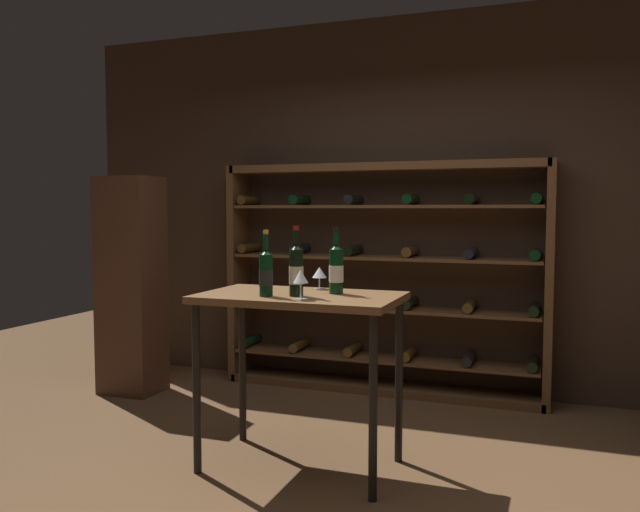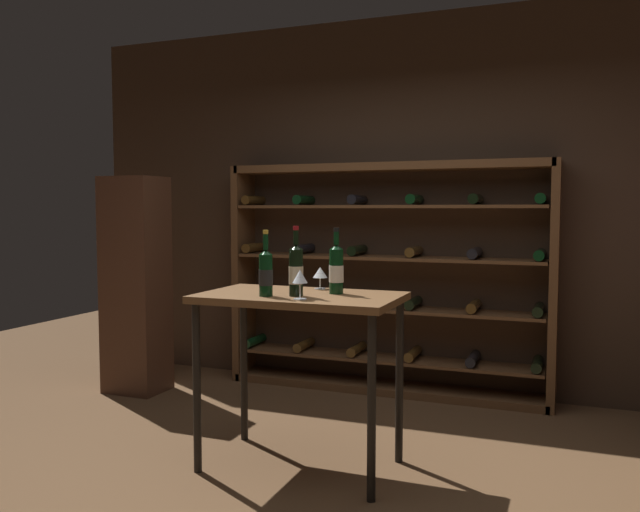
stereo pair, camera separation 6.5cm
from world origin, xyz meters
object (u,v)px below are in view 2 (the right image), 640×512
at_px(display_cabinet, 136,285).
at_px(wine_glass_stemmed_left, 300,278).
at_px(wine_bottle_gold_foil, 266,273).
at_px(tasting_table, 300,316).
at_px(wine_glass_stemmed_center, 320,273).
at_px(wine_rack, 385,279).
at_px(wine_bottle_black_capsule, 336,269).
at_px(wine_bottle_green_slim, 296,270).

relative_size(display_cabinet, wine_glass_stemmed_left, 10.91).
bearing_deg(wine_bottle_gold_foil, display_cabinet, 146.89).
bearing_deg(tasting_table, wine_glass_stemmed_center, 84.82).
height_order(wine_bottle_gold_foil, wine_glass_stemmed_left, wine_bottle_gold_foil).
relative_size(wine_bottle_gold_foil, wine_glass_stemmed_left, 2.29).
height_order(wine_rack, wine_bottle_black_capsule, wine_rack).
bearing_deg(wine_glass_stemmed_center, display_cabinet, 159.21).
bearing_deg(wine_bottle_gold_foil, wine_rack, 84.86).
relative_size(tasting_table, wine_glass_stemmed_center, 8.47).
bearing_deg(tasting_table, wine_glass_stemmed_left, -66.77).
xyz_separation_m(display_cabinet, wine_glass_stemmed_left, (1.89, -1.14, 0.24)).
relative_size(wine_rack, wine_glass_stemmed_left, 16.45).
height_order(wine_bottle_gold_foil, wine_glass_stemmed_center, wine_bottle_gold_foil).
bearing_deg(wine_glass_stemmed_left, display_cabinet, 148.87).
bearing_deg(wine_rack, display_cabinet, -159.36).
height_order(tasting_table, display_cabinet, display_cabinet).
bearing_deg(wine_bottle_gold_foil, wine_bottle_black_capsule, 36.37).
height_order(display_cabinet, wine_bottle_green_slim, display_cabinet).
distance_m(wine_rack, wine_glass_stemmed_left, 1.84).
distance_m(wine_bottle_black_capsule, wine_glass_stemmed_left, 0.30).
bearing_deg(wine_bottle_black_capsule, wine_bottle_green_slim, -135.09).
height_order(display_cabinet, wine_bottle_black_capsule, display_cabinet).
bearing_deg(wine_glass_stemmed_left, wine_bottle_black_capsule, 71.56).
relative_size(wine_bottle_gold_foil, wine_glass_stemmed_center, 2.76).
xyz_separation_m(wine_bottle_green_slim, wine_glass_stemmed_left, (0.07, -0.12, -0.03)).
distance_m(tasting_table, wine_bottle_green_slim, 0.27).
relative_size(tasting_table, wine_bottle_green_slim, 2.90).
relative_size(wine_bottle_black_capsule, wine_glass_stemmed_center, 2.83).
height_order(wine_rack, wine_glass_stemmed_center, wine_rack).
xyz_separation_m(wine_bottle_green_slim, wine_glass_stemmed_center, (0.01, 0.33, -0.05)).
bearing_deg(wine_bottle_green_slim, tasting_table, 98.89).
bearing_deg(wine_glass_stemmed_left, wine_rack, 91.90).
distance_m(display_cabinet, wine_bottle_green_slim, 2.10).
xyz_separation_m(display_cabinet, wine_bottle_green_slim, (1.81, -1.02, 0.27)).
bearing_deg(wine_glass_stemmed_center, wine_rack, 89.88).
height_order(wine_rack, tasting_table, wine_rack).
xyz_separation_m(wine_rack, wine_bottle_gold_foil, (-0.16, -1.78, 0.21)).
distance_m(wine_bottle_green_slim, wine_glass_stemmed_left, 0.14).
height_order(tasting_table, wine_bottle_green_slim, wine_bottle_green_slim).
bearing_deg(wine_glass_stemmed_left, tasting_table, 113.23).
distance_m(wine_bottle_green_slim, wine_bottle_gold_foil, 0.16).
bearing_deg(wine_bottle_green_slim, wine_bottle_black_capsule, 44.91).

